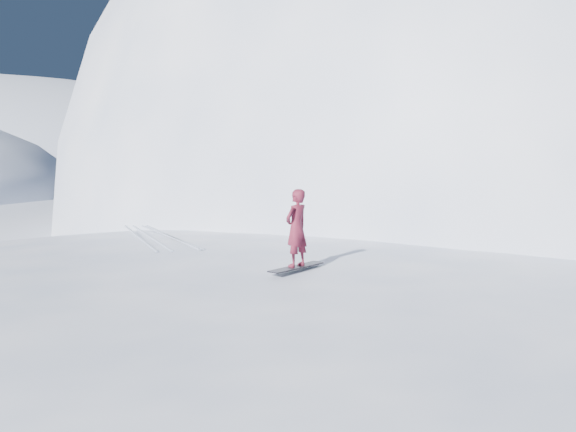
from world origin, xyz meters
name	(u,v)px	position (x,y,z in m)	size (l,w,h in m)	color
ground	(227,365)	(0.00, 0.00, 0.00)	(400.00, 400.00, 0.00)	white
near_ridge	(251,328)	(1.00, 3.00, 0.00)	(36.00, 28.00, 4.80)	white
summit_peak	(502,221)	(22.00, 26.00, 0.00)	(60.00, 56.00, 56.00)	white
peak_shoulder	(365,238)	(10.00, 20.00, 0.00)	(28.00, 24.00, 18.00)	white
wind_bumps	(198,340)	(-0.56, 2.12, 0.00)	(16.00, 14.40, 1.00)	white
snowboard	(296,267)	(1.59, -0.49, 2.41)	(1.69, 0.32, 0.03)	black
snowboarder	(296,228)	(1.59, -0.49, 3.33)	(0.66, 0.43, 1.80)	maroon
board_tracks	(157,236)	(-1.61, 5.40, 2.42)	(2.44, 5.91, 0.04)	silver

